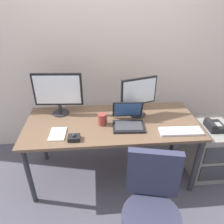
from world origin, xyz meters
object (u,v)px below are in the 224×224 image
Objects in this scene: office_chair at (150,214)px; paper_notepad at (58,134)px; laptop at (128,120)px; monitor_main at (58,92)px; keyboard at (181,131)px; desk_phone at (214,126)px; monitor_side at (139,95)px; coffee_mug at (102,119)px; trackball_mouse at (74,138)px; file_cabinet at (207,149)px.

paper_notepad is (-0.76, 0.69, 0.32)m from office_chair.
office_chair is 2.84× the size of laptop.
monitor_main reaches higher than keyboard.
desk_phone is 0.90m from monitor_side.
paper_notepad is at bearing -161.92° from coffee_mug.
laptop is at bearing -5.23° from coffee_mug.
keyboard is 1.99× the size of paper_notepad.
monitor_main is at bearing 109.95° from trackball_mouse.
coffee_mug is at bearing -30.20° from monitor_main.
monitor_main reaches higher than trackball_mouse.
monitor_main is 0.85m from monitor_side.
laptop is (0.71, -0.29, -0.21)m from monitor_main.
monitor_side is 3.59× the size of coffee_mug.
desk_phone reaches higher than file_cabinet.
monitor_side reaches higher than coffee_mug.
paper_notepad is (-0.16, 0.09, -0.02)m from trackball_mouse.
monitor_side is (0.84, -0.10, -0.02)m from monitor_main.
office_chair is (-0.89, -0.83, -0.22)m from desk_phone.
file_cabinet is 1.85× the size of laptop.
office_chair is 1.79× the size of monitor_main.
desk_phone is at bearing 4.97° from paper_notepad.
laptop is (-0.96, -0.04, 0.48)m from file_cabinet.
file_cabinet is 0.34m from desk_phone.
trackball_mouse is 0.36m from coffee_mug.
monitor_main reaches higher than paper_notepad.
office_chair is 0.90m from trackball_mouse.
monitor_side reaches higher than laptop.
laptop is 1.57× the size of paper_notepad.
office_chair is (-0.90, -0.84, 0.12)m from file_cabinet.
monitor_main is (-0.78, 1.09, 0.58)m from office_chair.
monitor_side is at bearing 134.18° from keyboard.
paper_notepad reaches higher than desk_phone.
office_chair reaches higher than file_cabinet.
trackball_mouse is 0.92× the size of coffee_mug.
paper_notepad is at bearing -175.03° from desk_phone.
paper_notepad is (-1.18, 0.06, -0.01)m from keyboard.
monitor_main is 2.49× the size of paper_notepad.
office_chair is 2.17× the size of monitor_side.
coffee_mug is at bearing 18.08° from paper_notepad.
keyboard is at bearing -3.02° from paper_notepad.
monitor_main is at bearing 171.69° from file_cabinet.
monitor_main reaches higher than monitor_side.
desk_phone is at bearing 0.10° from coffee_mug.
monitor_main is 4.35× the size of coffee_mug.
file_cabinet is 0.65× the size of office_chair.
coffee_mug is (-0.26, 0.02, 0.01)m from laptop.
trackball_mouse is at bearing -148.94° from monitor_side.
laptop is 2.97× the size of trackball_mouse.
office_chair is at bearing -93.78° from monitor_side.
trackball_mouse is (0.18, -0.50, -0.24)m from monitor_main.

